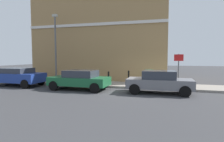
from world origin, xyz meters
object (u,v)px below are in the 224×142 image
Objects in this scene: car_blue at (17,76)px; utility_cabinet at (149,78)px; bollard_near_cabinet at (129,77)px; bollard_far_kerb at (109,78)px; lamppost at (56,45)px; car_grey at (159,82)px; street_sign at (179,66)px; car_green at (80,79)px.

car_blue is 10.21m from utility_cabinet.
bollard_near_cabinet is at bearing -162.78° from car_blue.
lamppost reaches higher than bollard_far_kerb.
utility_cabinet is 1.59m from bollard_near_cabinet.
lamppost is at bearing 90.42° from utility_cabinet.
car_grey reaches higher than bollard_far_kerb.
bollard_far_kerb is at bearing 92.30° from street_sign.
utility_cabinet is at bearing -148.25° from car_green.
car_blue is at bearing 140.11° from lamppost.
car_green is at bearing 1.22° from car_grey.
car_grey is 2.58m from utility_cabinet.
car_grey is 0.96× the size of car_green.
car_blue is 7.18m from bollard_far_kerb.
lamppost is (2.34, -1.96, 2.55)m from car_blue.
street_sign is (1.47, -11.94, 0.91)m from car_blue.
bollard_near_cabinet is at bearing -88.57° from lamppost.
street_sign is (-0.93, -2.02, 0.98)m from utility_cabinet.
street_sign reaches higher than bollard_near_cabinet.
car_grey reaches higher than car_green.
car_grey is 2.15m from street_sign.
car_green is 5.18m from utility_cabinet.
car_green is 1.79× the size of street_sign.
car_grey is at bearing -105.21° from lamppost.
bollard_far_kerb is (1.28, -7.06, -0.05)m from car_blue.
car_green is at bearing 178.11° from car_blue.
bollard_near_cabinet is 6.89m from lamppost.
utility_cabinet is at bearing 65.37° from street_sign.
utility_cabinet is 3.07m from bollard_far_kerb.
car_green is 3.96× the size of bollard_far_kerb.
bollard_near_cabinet is 0.18× the size of lamppost.
lamppost reaches higher than street_sign.
car_blue is at bearing -1.15° from car_green.
car_grey is 1.72× the size of street_sign.
car_green is at bearing 104.72° from street_sign.
car_green is 0.72× the size of lamppost.
car_grey is at bearing -176.77° from car_green.
utility_cabinet is 0.20× the size of lamppost.
bollard_near_cabinet is 3.87m from street_sign.
car_green is 5.06m from lamppost.
bollard_near_cabinet is (2.73, -2.88, -0.01)m from car_green.
bollard_near_cabinet and bollard_far_kerb have the same top height.
bollard_far_kerb is 5.83m from lamppost.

